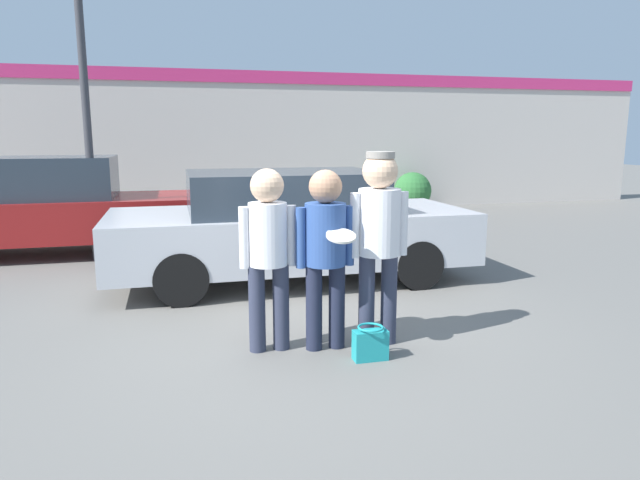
{
  "coord_description": "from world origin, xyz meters",
  "views": [
    {
      "loc": [
        -1.2,
        -5.21,
        1.95
      ],
      "look_at": [
        0.11,
        -0.18,
        0.98
      ],
      "focal_mm": 32.0,
      "sensor_mm": 36.0,
      "label": 1
    }
  ],
  "objects": [
    {
      "name": "storefront_building",
      "position": [
        0.0,
        9.31,
        1.78
      ],
      "size": [
        24.0,
        0.22,
        3.5
      ],
      "color": "beige",
      "rests_on": "ground"
    },
    {
      "name": "shrub",
      "position": [
        4.9,
        8.63,
        0.49
      ],
      "size": [
        0.98,
        0.98,
        0.98
      ],
      "color": "#2D6B33",
      "rests_on": "ground"
    },
    {
      "name": "parked_car_far",
      "position": [
        -3.23,
        4.87,
        0.78
      ],
      "size": [
        4.51,
        1.8,
        1.59
      ],
      "color": "maroon",
      "rests_on": "ground"
    },
    {
      "name": "parked_car_near",
      "position": [
        0.3,
        2.2,
        0.74
      ],
      "size": [
        4.74,
        1.95,
        1.47
      ],
      "color": "#B7BABF",
      "rests_on": "ground"
    },
    {
      "name": "person_left",
      "position": [
        -0.4,
        -0.28,
        0.98
      ],
      "size": [
        0.51,
        0.34,
        1.66
      ],
      "color": "#2D3347",
      "rests_on": "ground"
    },
    {
      "name": "ground_plane",
      "position": [
        0.0,
        0.0,
        0.0
      ],
      "size": [
        56.0,
        56.0,
        0.0
      ],
      "primitive_type": "plane",
      "color": "#66635E"
    },
    {
      "name": "handbag",
      "position": [
        0.42,
        -0.74,
        0.15
      ],
      "size": [
        0.3,
        0.23,
        0.3
      ],
      "color": "teal",
      "rests_on": "ground"
    },
    {
      "name": "person_middle_with_frisbee",
      "position": [
        0.11,
        -0.37,
        0.98
      ],
      "size": [
        0.54,
        0.57,
        1.64
      ],
      "color": "#1E2338",
      "rests_on": "ground"
    },
    {
      "name": "street_lamp",
      "position": [
        -2.11,
        4.17,
        3.29
      ],
      "size": [
        1.52,
        0.35,
        5.25
      ],
      "color": "#38383D",
      "rests_on": "ground"
    },
    {
      "name": "person_right",
      "position": [
        0.61,
        -0.38,
        1.1
      ],
      "size": [
        0.55,
        0.38,
        1.8
      ],
      "color": "#2D3347",
      "rests_on": "ground"
    }
  ]
}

